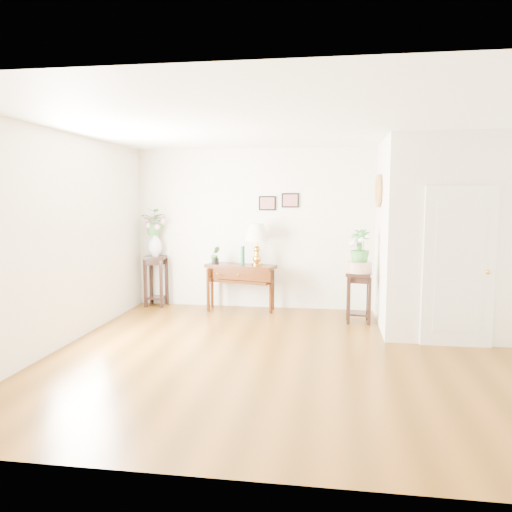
% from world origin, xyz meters
% --- Properties ---
extents(floor, '(6.00, 5.50, 0.02)m').
position_xyz_m(floor, '(0.00, 0.00, 0.00)').
color(floor, brown).
rests_on(floor, ground).
extents(ceiling, '(6.00, 5.50, 0.02)m').
position_xyz_m(ceiling, '(0.00, 0.00, 2.80)').
color(ceiling, white).
rests_on(ceiling, ground).
extents(wall_back, '(6.00, 0.02, 2.80)m').
position_xyz_m(wall_back, '(0.00, 2.75, 1.40)').
color(wall_back, silver).
rests_on(wall_back, ground).
extents(wall_front, '(6.00, 0.02, 2.80)m').
position_xyz_m(wall_front, '(0.00, -2.75, 1.40)').
color(wall_front, silver).
rests_on(wall_front, ground).
extents(wall_left, '(0.02, 5.50, 2.80)m').
position_xyz_m(wall_left, '(-3.00, 0.00, 1.40)').
color(wall_left, silver).
rests_on(wall_left, ground).
extents(partition, '(1.80, 1.95, 2.80)m').
position_xyz_m(partition, '(2.10, 1.77, 1.40)').
color(partition, silver).
rests_on(partition, floor).
extents(door, '(0.90, 0.05, 2.10)m').
position_xyz_m(door, '(2.10, 0.78, 1.05)').
color(door, silver).
rests_on(door, floor).
extents(art_print_left, '(0.30, 0.02, 0.25)m').
position_xyz_m(art_print_left, '(-0.65, 2.73, 1.85)').
color(art_print_left, black).
rests_on(art_print_left, wall_back).
extents(art_print_right, '(0.30, 0.02, 0.25)m').
position_xyz_m(art_print_right, '(-0.25, 2.73, 1.90)').
color(art_print_right, black).
rests_on(art_print_right, wall_back).
extents(wall_ornament, '(0.07, 0.51, 0.51)m').
position_xyz_m(wall_ornament, '(1.16, 1.90, 2.05)').
color(wall_ornament, '#CD8B39').
rests_on(wall_ornament, partition).
extents(console_table, '(1.27, 0.68, 0.80)m').
position_xyz_m(console_table, '(-1.07, 2.42, 0.40)').
color(console_table, black).
rests_on(console_table, floor).
extents(table_lamp, '(0.42, 0.42, 0.71)m').
position_xyz_m(table_lamp, '(-0.79, 2.42, 1.15)').
color(table_lamp, '#C58B25').
rests_on(table_lamp, console_table).
extents(green_vase, '(0.08, 0.08, 0.32)m').
position_xyz_m(green_vase, '(-1.04, 2.42, 0.97)').
color(green_vase, '#0B502A').
rests_on(green_vase, console_table).
extents(potted_plant, '(0.20, 0.18, 0.29)m').
position_xyz_m(potted_plant, '(-1.52, 2.42, 0.95)').
color(potted_plant, '#397D36').
rests_on(potted_plant, console_table).
extents(plant_stand_a, '(0.40, 0.40, 0.91)m').
position_xyz_m(plant_stand_a, '(-2.65, 2.57, 0.45)').
color(plant_stand_a, black).
rests_on(plant_stand_a, floor).
extents(porcelain_vase, '(0.30, 0.30, 0.42)m').
position_xyz_m(porcelain_vase, '(-2.65, 2.57, 1.13)').
color(porcelain_vase, white).
rests_on(porcelain_vase, plant_stand_a).
extents(lily_arrangement, '(0.52, 0.48, 0.48)m').
position_xyz_m(lily_arrangement, '(-2.65, 2.57, 1.55)').
color(lily_arrangement, '#397D36').
rests_on(lily_arrangement, porcelain_vase).
extents(plant_stand_b, '(0.43, 0.43, 0.79)m').
position_xyz_m(plant_stand_b, '(0.90, 1.88, 0.39)').
color(plant_stand_b, black).
rests_on(plant_stand_b, floor).
extents(ceramic_bowl, '(0.39, 0.39, 0.17)m').
position_xyz_m(ceramic_bowl, '(0.90, 1.88, 0.87)').
color(ceramic_bowl, beige).
rests_on(ceramic_bowl, plant_stand_b).
extents(narcissus, '(0.38, 0.38, 0.55)m').
position_xyz_m(narcissus, '(0.90, 1.88, 1.19)').
color(narcissus, '#397D36').
rests_on(narcissus, ceramic_bowl).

